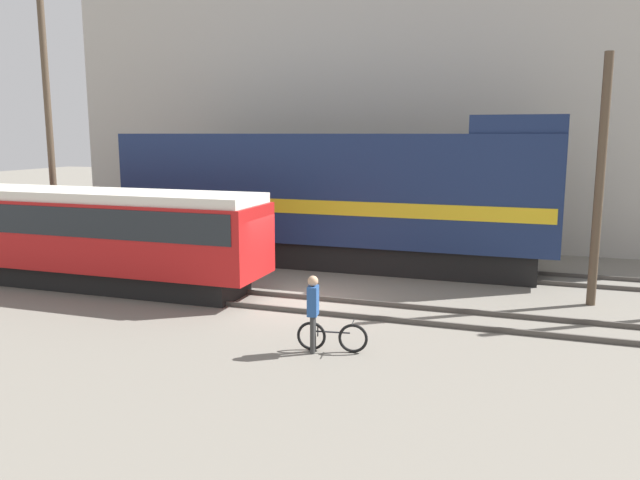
{
  "coord_description": "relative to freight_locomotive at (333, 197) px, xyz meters",
  "views": [
    {
      "loc": [
        6.56,
        -17.1,
        4.97
      ],
      "look_at": [
        0.57,
        0.37,
        1.8
      ],
      "focal_mm": 35.0,
      "sensor_mm": 36.0,
      "label": 1
    }
  ],
  "objects": [
    {
      "name": "ground_plane",
      "position": [
        0.55,
        -5.11,
        -2.6
      ],
      "size": [
        120.0,
        120.0,
        0.0
      ],
      "primitive_type": "plane",
      "color": "slate"
    },
    {
      "name": "utility_pole_center",
      "position": [
        8.89,
        -2.87,
        1.0
      ],
      "size": [
        0.26,
        0.26,
        7.2
      ],
      "color": "#4C3D2D",
      "rests_on": "ground"
    },
    {
      "name": "freight_locomotive",
      "position": [
        0.0,
        0.0,
        0.0
      ],
      "size": [
        16.36,
        3.04,
        5.55
      ],
      "color": "black",
      "rests_on": "ground"
    },
    {
      "name": "track_near",
      "position": [
        0.55,
        -5.74,
        -2.53
      ],
      "size": [
        60.0,
        1.5,
        0.14
      ],
      "color": "#47423D",
      "rests_on": "ground"
    },
    {
      "name": "utility_pole_left",
      "position": [
        -10.36,
        -2.87,
        2.29
      ],
      "size": [
        0.25,
        0.25,
        9.78
      ],
      "color": "#4C3D2D",
      "rests_on": "ground"
    },
    {
      "name": "bicycle",
      "position": [
        2.92,
        -9.12,
        -2.26
      ],
      "size": [
        1.64,
        0.46,
        0.75
      ],
      "color": "black",
      "rests_on": "ground"
    },
    {
      "name": "person",
      "position": [
        2.53,
        -9.33,
        -1.49
      ],
      "size": [
        0.27,
        0.39,
        1.81
      ],
      "color": "#333333",
      "rests_on": "ground"
    },
    {
      "name": "building_backdrop",
      "position": [
        0.55,
        7.9,
        3.71
      ],
      "size": [
        30.75,
        6.0,
        12.62
      ],
      "color": "#B7B2A8",
      "rests_on": "ground"
    },
    {
      "name": "streetcar",
      "position": [
        -6.38,
        -5.74,
        -0.79
      ],
      "size": [
        11.84,
        2.54,
        3.17
      ],
      "color": "black",
      "rests_on": "ground"
    },
    {
      "name": "track_far",
      "position": [
        0.55,
        -0.0,
        -2.53
      ],
      "size": [
        60.0,
        1.51,
        0.14
      ],
      "color": "#47423D",
      "rests_on": "ground"
    }
  ]
}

